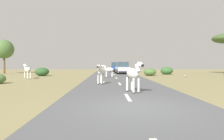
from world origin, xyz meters
The scene contains 14 objects.
ground_plane centered at (0.00, 0.00, 0.00)m, with size 90.00×90.00×0.00m, color #8E8456.
road centered at (-0.12, 0.00, 0.03)m, with size 6.00×64.00×0.05m, color #56595B.
lane_markings centered at (-0.12, -1.00, 0.05)m, with size 0.16×56.00×0.01m.
zebra_0 centered at (-1.52, 7.76, 0.94)m, with size 0.65×1.55×1.49m.
zebra_1 centered at (-0.92, 14.71, 0.89)m, with size 1.48×0.52×1.40m.
zebra_2 centered at (0.34, 3.46, 1.03)m, with size 0.87×1.68×1.65m.
zebra_3 centered at (-9.12, 13.43, 0.94)m, with size 1.30×1.36×1.57m.
car_0 centered at (1.21, 23.19, 0.85)m, with size 2.23×4.44×1.74m.
car_1 centered at (0.58, 29.94, 0.85)m, with size 2.22×4.44×1.74m.
tree_2 centered at (-16.70, 23.93, 3.71)m, with size 2.88×2.88×5.17m.
bush_0 centered at (4.41, 18.60, 0.48)m, with size 1.60×1.44×0.96m, color #4C7038.
bush_2 centered at (-9.22, 18.36, 0.52)m, with size 1.73×1.56×1.04m, color #2D5628.
bush_3 centered at (7.42, 21.42, 0.53)m, with size 1.76×1.58×1.05m, color #386633.
rock_0 centered at (7.88, 15.82, 0.11)m, with size 0.36×0.29×0.22m, color gray.
Camera 1 is at (-1.04, -7.04, 1.59)m, focal length 32.35 mm.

